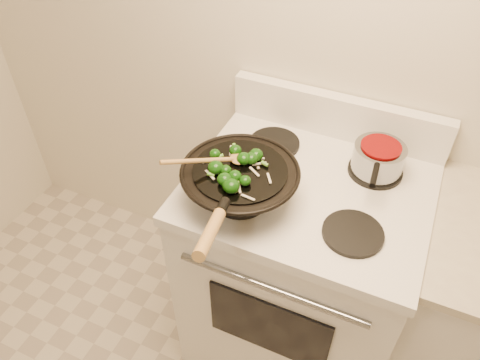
% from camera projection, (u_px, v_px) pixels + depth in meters
% --- Properties ---
extents(stove, '(0.78, 0.67, 1.08)m').
position_uv_depth(stove, '(298.00, 268.00, 1.83)').
color(stove, white).
rests_on(stove, ground).
extents(wok, '(0.36, 0.60, 0.23)m').
position_uv_depth(wok, '(240.00, 183.00, 1.42)').
color(wok, black).
rests_on(wok, stove).
extents(stirfry, '(0.23, 0.21, 0.04)m').
position_uv_depth(stirfry, '(234.00, 169.00, 1.37)').
color(stirfry, '#0E3808').
rests_on(stirfry, wok).
extents(wooden_spoon, '(0.20, 0.21, 0.07)m').
position_uv_depth(wooden_spoon, '(216.00, 160.00, 1.38)').
color(wooden_spoon, '#A67C41').
rests_on(wooden_spoon, wok).
extents(saucepan, '(0.17, 0.27, 0.10)m').
position_uv_depth(saucepan, '(378.00, 158.00, 1.52)').
color(saucepan, gray).
rests_on(saucepan, stove).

